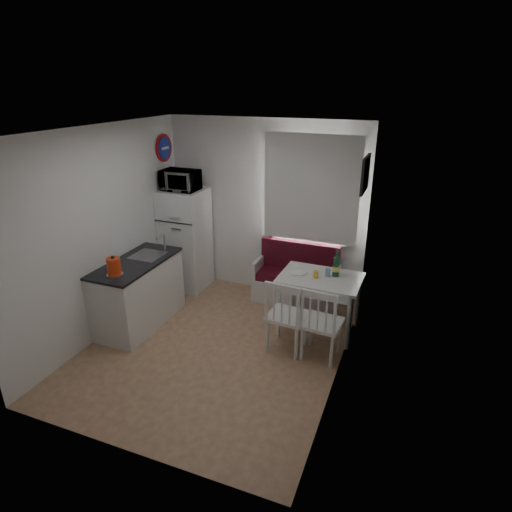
% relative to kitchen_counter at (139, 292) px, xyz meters
% --- Properties ---
extents(floor, '(3.00, 3.50, 0.02)m').
position_rel_kitchen_counter_xyz_m(floor, '(1.20, -0.16, -0.46)').
color(floor, '#90674C').
rests_on(floor, ground).
extents(ceiling, '(3.00, 3.50, 0.02)m').
position_rel_kitchen_counter_xyz_m(ceiling, '(1.20, -0.16, 2.14)').
color(ceiling, white).
rests_on(ceiling, wall_back).
extents(wall_back, '(3.00, 0.02, 2.60)m').
position_rel_kitchen_counter_xyz_m(wall_back, '(1.20, 1.59, 0.84)').
color(wall_back, white).
rests_on(wall_back, floor).
extents(wall_front, '(3.00, 0.02, 2.60)m').
position_rel_kitchen_counter_xyz_m(wall_front, '(1.20, -1.91, 0.84)').
color(wall_front, white).
rests_on(wall_front, floor).
extents(wall_left, '(0.02, 3.50, 2.60)m').
position_rel_kitchen_counter_xyz_m(wall_left, '(-0.30, -0.16, 0.84)').
color(wall_left, white).
rests_on(wall_left, floor).
extents(wall_right, '(0.02, 3.50, 2.60)m').
position_rel_kitchen_counter_xyz_m(wall_right, '(2.70, -0.16, 0.84)').
color(wall_right, white).
rests_on(wall_right, floor).
extents(window, '(1.22, 0.06, 1.47)m').
position_rel_kitchen_counter_xyz_m(window, '(1.90, 1.56, 1.17)').
color(window, silver).
rests_on(window, wall_back).
extents(curtain, '(1.35, 0.02, 1.50)m').
position_rel_kitchen_counter_xyz_m(curtain, '(1.90, 1.49, 1.22)').
color(curtain, silver).
rests_on(curtain, wall_back).
extents(kitchen_counter, '(0.62, 1.32, 1.16)m').
position_rel_kitchen_counter_xyz_m(kitchen_counter, '(0.00, 0.00, 0.00)').
color(kitchen_counter, silver).
rests_on(kitchen_counter, floor).
extents(wall_sign, '(0.03, 0.40, 0.40)m').
position_rel_kitchen_counter_xyz_m(wall_sign, '(-0.27, 1.29, 1.69)').
color(wall_sign, navy).
rests_on(wall_sign, wall_left).
extents(picture_frame, '(0.04, 0.52, 0.42)m').
position_rel_kitchen_counter_xyz_m(picture_frame, '(2.67, 0.94, 1.59)').
color(picture_frame, black).
rests_on(picture_frame, wall_right).
extents(bench, '(1.23, 0.47, 0.88)m').
position_rel_kitchen_counter_xyz_m(bench, '(1.78, 1.35, -0.16)').
color(bench, silver).
rests_on(bench, floor).
extents(dining_table, '(1.04, 0.74, 0.77)m').
position_rel_kitchen_counter_xyz_m(dining_table, '(2.28, 0.69, 0.22)').
color(dining_table, silver).
rests_on(dining_table, floor).
extents(chair_left, '(0.48, 0.46, 0.51)m').
position_rel_kitchen_counter_xyz_m(chair_left, '(2.03, 0.02, 0.14)').
color(chair_left, silver).
rests_on(chair_left, floor).
extents(chair_right, '(0.47, 0.45, 0.50)m').
position_rel_kitchen_counter_xyz_m(chair_right, '(2.45, 0.02, 0.13)').
color(chair_right, silver).
rests_on(chair_right, floor).
extents(fridge, '(0.63, 0.63, 1.57)m').
position_rel_kitchen_counter_xyz_m(fridge, '(0.02, 1.24, 0.33)').
color(fridge, white).
rests_on(fridge, floor).
extents(microwave, '(0.53, 0.36, 0.30)m').
position_rel_kitchen_counter_xyz_m(microwave, '(0.02, 1.19, 1.26)').
color(microwave, white).
rests_on(microwave, fridge).
extents(kettle, '(0.19, 0.19, 0.26)m').
position_rel_kitchen_counter_xyz_m(kettle, '(0.05, -0.47, 0.57)').
color(kettle, red).
rests_on(kettle, kitchen_counter).
extents(wine_bottle, '(0.09, 0.09, 0.35)m').
position_rel_kitchen_counter_xyz_m(wine_bottle, '(2.45, 0.79, 0.48)').
color(wine_bottle, '#154426').
rests_on(wine_bottle, dining_table).
extents(drinking_glass_orange, '(0.06, 0.06, 0.10)m').
position_rel_kitchen_counter_xyz_m(drinking_glass_orange, '(2.23, 0.64, 0.36)').
color(drinking_glass_orange, gold).
rests_on(drinking_glass_orange, dining_table).
extents(drinking_glass_blue, '(0.06, 0.06, 0.11)m').
position_rel_kitchen_counter_xyz_m(drinking_glass_blue, '(2.36, 0.74, 0.36)').
color(drinking_glass_blue, '#6F99BE').
rests_on(drinking_glass_blue, dining_table).
extents(plate, '(0.23, 0.23, 0.02)m').
position_rel_kitchen_counter_xyz_m(plate, '(1.98, 0.71, 0.32)').
color(plate, white).
rests_on(plate, dining_table).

